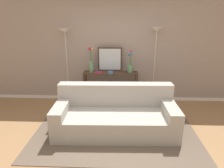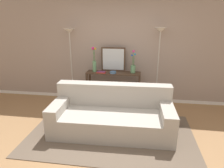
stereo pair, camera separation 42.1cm
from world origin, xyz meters
name	(u,v)px [view 2 (the right image)]	position (x,y,z in m)	size (l,w,h in m)	color
ground_plane	(107,145)	(0.00, 0.00, -0.01)	(16.00, 16.00, 0.02)	#9E754C
back_wall	(120,47)	(0.00, 2.13, 1.43)	(12.00, 0.15, 2.86)	white
area_rug	(111,134)	(0.03, 0.33, 0.01)	(3.12, 1.86, 0.01)	brown
couch	(112,116)	(0.03, 0.49, 0.31)	(2.32, 1.04, 0.88)	#ADA89E
console_table	(113,82)	(-0.12, 1.78, 0.58)	(1.35, 0.34, 0.84)	#473323
floor_lamp_left	(70,45)	(-1.21, 1.81, 1.48)	(0.28, 0.28, 1.89)	#B7B2A8
floor_lamp_right	(159,46)	(0.95, 1.81, 1.51)	(0.28, 0.28, 1.93)	#B7B2A8
wall_mirror	(113,59)	(-0.15, 1.92, 1.14)	(0.60, 0.02, 0.60)	#473323
vase_tall_flowers	(94,62)	(-0.61, 1.78, 1.08)	(0.11, 0.12, 0.63)	#669E6B
vase_short_flowers	(133,67)	(0.36, 1.81, 1.00)	(0.12, 0.13, 0.57)	#669E6B
fruit_bowl	(113,72)	(-0.12, 1.68, 0.87)	(0.15, 0.15, 0.05)	#4C7093
book_stack	(101,72)	(-0.41, 1.68, 0.86)	(0.23, 0.14, 0.04)	#BC3328
book_row_under_console	(99,100)	(-0.51, 1.78, 0.06)	(0.33, 0.18, 0.13)	#1E7075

